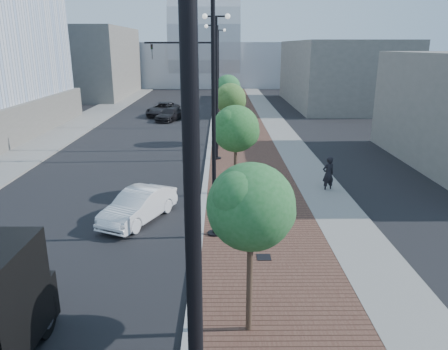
{
  "coord_description": "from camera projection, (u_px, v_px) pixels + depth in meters",
  "views": [
    {
      "loc": [
        0.87,
        -5.71,
        7.39
      ],
      "look_at": [
        1.0,
        12.0,
        2.0
      ],
      "focal_mm": 34.11,
      "sensor_mm": 36.0,
      "label": 1
    }
  ],
  "objects": [
    {
      "name": "streetlight_3",
      "position": [
        217.0,
        81.0,
        38.87
      ],
      "size": [
        1.44,
        0.56,
        9.21
      ],
      "color": "black",
      "rests_on": "ground"
    },
    {
      "name": "pedestrian",
      "position": [
        328.0,
        174.0,
        22.25
      ],
      "size": [
        0.81,
        0.68,
        1.9
      ],
      "primitive_type": "imported",
      "rotation": [
        0.0,
        0.0,
        3.53
      ],
      "color": "black",
      "rests_on": "ground"
    },
    {
      "name": "tree_2",
      "position": [
        231.0,
        99.0,
        32.45
      ],
      "size": [
        2.41,
        2.36,
        4.7
      ],
      "color": "#382619",
      "rests_on": "ground"
    },
    {
      "name": "tree_3",
      "position": [
        228.0,
        88.0,
        44.01
      ],
      "size": [
        2.62,
        2.62,
        4.56
      ],
      "color": "#382619",
      "rests_on": "ground"
    },
    {
      "name": "traffic_mast",
      "position": [
        204.0,
        81.0,
        30.07
      ],
      "size": [
        5.09,
        0.2,
        8.0
      ],
      "color": "black",
      "rests_on": "ground"
    },
    {
      "name": "commercial_block_ne",
      "position": [
        339.0,
        73.0,
        54.39
      ],
      "size": [
        12.0,
        22.0,
        8.0
      ],
      "primitive_type": "cube",
      "color": "#615E57",
      "rests_on": "ground"
    },
    {
      "name": "streetlight_4",
      "position": [
        218.0,
        68.0,
        50.21
      ],
      "size": [
        1.72,
        0.56,
        9.28
      ],
      "color": "black",
      "rests_on": "ground"
    },
    {
      "name": "streetlight_0",
      "position": [
        195.0,
        312.0,
        4.3
      ],
      "size": [
        1.72,
        0.56,
        9.28
      ],
      "color": "black",
      "rests_on": "ground"
    },
    {
      "name": "convention_center",
      "position": [
        207.0,
        53.0,
        87.16
      ],
      "size": [
        50.0,
        30.0,
        50.0
      ],
      "color": "#ACAFB6",
      "rests_on": "ground"
    },
    {
      "name": "commercial_block_nw",
      "position": [
        81.0,
        62.0,
        63.4
      ],
      "size": [
        14.0,
        20.0,
        10.0
      ],
      "primitive_type": "cube",
      "color": "slate",
      "rests_on": "ground"
    },
    {
      "name": "tree_1",
      "position": [
        237.0,
        129.0,
        20.99
      ],
      "size": [
        2.38,
        2.33,
        4.64
      ],
      "color": "#382619",
      "rests_on": "ground"
    },
    {
      "name": "streetlight_1",
      "position": [
        211.0,
        131.0,
        15.91
      ],
      "size": [
        1.44,
        0.56,
        9.21
      ],
      "color": "black",
      "rests_on": "ground"
    },
    {
      "name": "curb",
      "position": [
        213.0,
        117.0,
        45.85
      ],
      "size": [
        0.3,
        140.0,
        0.14
      ],
      "primitive_type": "cube",
      "color": "gray",
      "rests_on": "ground"
    },
    {
      "name": "utility_cover_2",
      "position": [
        246.0,
        171.0,
        25.76
      ],
      "size": [
        0.5,
        0.5,
        0.02
      ],
      "primitive_type": "cube",
      "color": "black",
      "rests_on": "sidewalk"
    },
    {
      "name": "tree_0",
      "position": [
        253.0,
        207.0,
        10.42
      ],
      "size": [
        2.27,
        2.2,
        4.72
      ],
      "color": "#382619",
      "rests_on": "ground"
    },
    {
      "name": "west_sidewalk",
      "position": [
        92.0,
        117.0,
        45.76
      ],
      "size": [
        4.0,
        140.0,
        0.12
      ],
      "primitive_type": "cube",
      "color": "slate",
      "rests_on": "ground"
    },
    {
      "name": "utility_cover_1",
      "position": [
        264.0,
        257.0,
        15.24
      ],
      "size": [
        0.5,
        0.5,
        0.02
      ],
      "primitive_type": "cube",
      "color": "black",
      "rests_on": "sidewalk"
    },
    {
      "name": "sidewalk",
      "position": [
        245.0,
        117.0,
        45.88
      ],
      "size": [
        7.0,
        140.0,
        0.12
      ],
      "primitive_type": "cube",
      "color": "#4C2D23",
      "rests_on": "ground"
    },
    {
      "name": "streetlight_2",
      "position": [
        217.0,
        88.0,
        27.25
      ],
      "size": [
        1.72,
        0.56,
        9.28
      ],
      "color": "black",
      "rests_on": "ground"
    },
    {
      "name": "white_sedan",
      "position": [
        139.0,
        206.0,
        18.58
      ],
      "size": [
        3.08,
        4.46,
        1.39
      ],
      "primitive_type": "imported",
      "rotation": [
        0.0,
        0.0,
        -0.42
      ],
      "color": "silver",
      "rests_on": "ground"
    },
    {
      "name": "dark_car_far",
      "position": [
        170.0,
        114.0,
        43.69
      ],
      "size": [
        3.13,
        4.7,
        1.27
      ],
      "primitive_type": "imported",
      "rotation": [
        0.0,
        0.0,
        -0.34
      ],
      "color": "black",
      "rests_on": "ground"
    },
    {
      "name": "dark_car_mid",
      "position": [
        163.0,
        109.0,
        46.67
      ],
      "size": [
        3.6,
        5.59,
        1.43
      ],
      "primitive_type": "imported",
      "rotation": [
        0.0,
        0.0,
        -0.25
      ],
      "color": "black",
      "rests_on": "ground"
    },
    {
      "name": "concrete_strip",
      "position": [
        270.0,
        117.0,
        45.9
      ],
      "size": [
        2.4,
        140.0,
        0.13
      ],
      "primitive_type": "cube",
      "color": "slate",
      "rests_on": "ground"
    }
  ]
}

